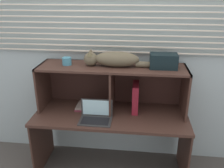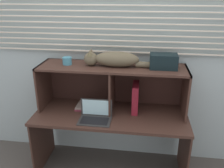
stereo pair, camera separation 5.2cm
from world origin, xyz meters
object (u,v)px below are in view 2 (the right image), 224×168
(laptop, at_px, (95,116))
(storage_box, at_px, (164,61))
(cat, at_px, (113,59))
(small_basket, at_px, (67,61))
(book_stack, at_px, (84,106))
(binder_upright, at_px, (135,98))

(laptop, distance_m, storage_box, 0.87)
(cat, distance_m, small_basket, 0.48)
(laptop, height_order, book_stack, laptop)
(book_stack, bearing_deg, binder_upright, 0.48)
(laptop, bearing_deg, cat, 59.76)
(small_basket, bearing_deg, cat, 0.00)
(book_stack, height_order, storage_box, storage_box)
(binder_upright, height_order, small_basket, small_basket)
(laptop, height_order, storage_box, storage_box)
(binder_upright, xyz_separation_m, book_stack, (-0.57, -0.00, -0.14))
(cat, height_order, small_basket, cat)
(binder_upright, distance_m, small_basket, 0.82)
(cat, relative_size, laptop, 2.31)
(cat, relative_size, storage_box, 2.76)
(binder_upright, bearing_deg, small_basket, 180.00)
(cat, xyz_separation_m, binder_upright, (0.24, 0.00, -0.41))
(laptop, xyz_separation_m, book_stack, (-0.18, 0.24, -0.02))
(cat, height_order, binder_upright, cat)
(book_stack, distance_m, small_basket, 0.54)
(laptop, bearing_deg, storage_box, 20.97)
(cat, bearing_deg, small_basket, 180.00)
(book_stack, distance_m, storage_box, 1.00)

